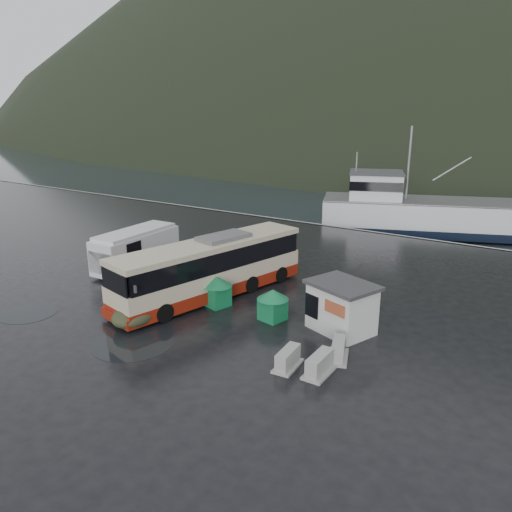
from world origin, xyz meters
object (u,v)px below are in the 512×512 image
Objects in this scene: ticket_kiosk at (340,330)px; fishing_trawler at (435,219)px; white_van at (138,268)px; waste_bin_left at (217,305)px; jersey_barrier_c at (338,358)px; dome_tent at (136,324)px; coach_bus at (212,296)px; jersey_barrier_a at (288,367)px; jersey_barrier_b at (319,373)px; waste_bin_right at (272,319)px.

ticket_kiosk is 0.13× the size of fishing_trawler.
waste_bin_left is at bearing -17.25° from white_van.
fishing_trawler is at bearing 96.27° from jersey_barrier_c.
dome_tent is (6.20, -6.19, 0.00)m from white_van.
coach_bus reaches higher than jersey_barrier_a.
waste_bin_left is 4.44m from dome_tent.
jersey_barrier_c is at bearing 85.67° from jersey_barrier_b.
dome_tent is 9.50m from jersey_barrier_b.
ticket_kiosk reaches higher than waste_bin_left.
waste_bin_right is 4.73m from jersey_barrier_c.
jersey_barrier_a is at bearing -128.30° from jersey_barrier_c.
coach_bus is 1.47m from waste_bin_left.
waste_bin_right is at bearing -148.55° from ticket_kiosk.
coach_bus is 7.06× the size of jersey_barrier_b.
ticket_kiosk reaches higher than jersey_barrier_b.
jersey_barrier_c is at bearing 12.79° from dome_tent.
dome_tent is at bearing -130.84° from ticket_kiosk.
waste_bin_right is 27.40m from fishing_trawler.
coach_bus is 4.58m from waste_bin_right.
jersey_barrier_b is 0.07× the size of fishing_trawler.
ticket_kiosk is at bearing -106.28° from fishing_trawler.
jersey_barrier_c is (4.33, -1.89, 0.00)m from waste_bin_right.
ticket_kiosk is 1.93× the size of jersey_barrier_a.
ticket_kiosk reaches higher than waste_bin_right.
coach_bus reaches higher than jersey_barrier_b.
jersey_barrier_b reaches higher than jersey_barrier_a.
fishing_trawler is (-3.21, 29.27, 0.00)m from jersey_barrier_c.
dome_tent is 0.87× the size of ticket_kiosk.
white_van is 3.94× the size of waste_bin_right.
waste_bin_right is at bearing 156.41° from jersey_barrier_c.
jersey_barrier_a is at bearing -107.70° from fishing_trawler.
jersey_barrier_b is at bearing 10.26° from jersey_barrier_a.
jersey_barrier_a is (2.92, -3.67, 0.00)m from waste_bin_right.
dome_tent is 8.20m from jersey_barrier_a.
coach_bus is 7.53× the size of jersey_barrier_a.
jersey_barrier_b is (1.29, 0.23, 0.00)m from jersey_barrier_a.
white_van is at bearing 158.05° from jersey_barrier_a.
waste_bin_right is 0.98× the size of jersey_barrier_c.
dome_tent is (-5.27, -4.07, 0.00)m from waste_bin_right.
dome_tent is 32.09m from fishing_trawler.
jersey_barrier_c is (7.70, -1.84, 0.00)m from waste_bin_left.
fishing_trawler is (5.61, 26.48, 0.00)m from coach_bus.
dome_tent is 1.67× the size of jersey_barrier_a.
jersey_barrier_a is 1.31m from jersey_barrier_b.
fishing_trawler is (1.12, 27.38, 0.00)m from waste_bin_right.
coach_bus is at bearing -12.15° from white_van.
dome_tent is at bearing -167.21° from jersey_barrier_c.
fishing_trawler is (-3.10, 30.82, 0.00)m from jersey_barrier_b.
waste_bin_right is 5.44m from jersey_barrier_b.
dome_tent is 9.84m from jersey_barrier_c.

